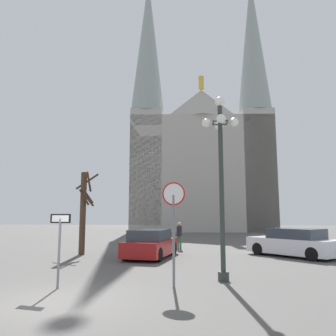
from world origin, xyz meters
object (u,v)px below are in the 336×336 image
Objects in this scene: cathedral at (200,151)px; stop_sign at (174,214)px; parked_car_near_white at (293,243)px; pedestrian_walking at (179,233)px; parked_car_far_red at (151,244)px; street_lamp at (221,167)px; one_way_arrow_sign at (60,239)px; bare_tree at (83,210)px.

cathedral reaches higher than stop_sign.
parked_car_near_white is 6.69m from pedestrian_walking.
stop_sign is 0.71× the size of parked_car_far_red.
street_lamp reaches higher than parked_car_near_white.
one_way_arrow_sign reaches higher than pedestrian_walking.
cathedral is 8.10× the size of parked_car_far_red.
parked_car_far_red is (-3.14, 5.62, -3.07)m from street_lamp.
stop_sign reaches higher than pedestrian_walking.
street_lamp is 3.75× the size of pedestrian_walking.
pedestrian_walking is (-1.92, 9.58, -2.73)m from street_lamp.
pedestrian_walking is at bearing 101.36° from street_lamp.
pedestrian_walking is (5.03, 3.09, -1.39)m from bare_tree.
bare_tree is at bearing 167.06° from parked_car_far_red.
one_way_arrow_sign is at bearing -97.56° from cathedral.
cathedral reaches higher than parked_car_far_red.
bare_tree is (-6.68, -26.64, -8.25)m from cathedral.
pedestrian_walking is at bearing 75.09° from one_way_arrow_sign.
cathedral is 25.50m from pedestrian_walking.
pedestrian_walking reaches higher than parked_car_near_white.
bare_tree is 1.02× the size of parked_car_far_red.
parked_car_far_red is (1.74, 7.12, -0.74)m from one_way_arrow_sign.
bare_tree is 11.16m from parked_car_near_white.
pedestrian_walking is at bearing 92.10° from stop_sign.
street_lamp is 1.41× the size of parked_car_far_red.
parked_car_far_red is (-2.86, -27.52, -9.97)m from cathedral.
stop_sign is 3.46m from one_way_arrow_sign.
cathedral is 33.85m from street_lamp.
parked_car_near_white is 7.28m from parked_car_far_red.
parked_car_far_red is 4.16m from pedestrian_walking.
street_lamp is at bearing -121.55° from parked_car_near_white.
street_lamp is 9.61m from bare_tree.
stop_sign is at bearing -126.41° from parked_car_near_white.
street_lamp is (4.88, 1.51, 2.32)m from one_way_arrow_sign.
bare_tree is at bearing 104.58° from one_way_arrow_sign.
cathedral is at bearing 75.92° from bare_tree.
one_way_arrow_sign is 0.47× the size of parked_car_near_white.
street_lamp reaches higher than parked_car_far_red.
parked_car_far_red is (-7.21, -1.01, -0.02)m from parked_car_near_white.
bare_tree is (-2.08, 8.00, 0.98)m from one_way_arrow_sign.
stop_sign reaches higher than parked_car_far_red.
stop_sign is at bearing -76.33° from parked_car_far_red.
parked_car_far_red is (3.82, -0.88, -1.72)m from bare_tree.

